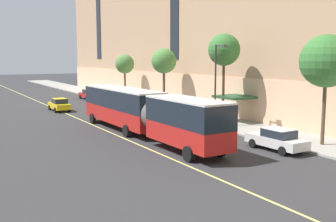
% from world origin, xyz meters
% --- Properties ---
extents(ground_plane, '(260.00, 260.00, 0.00)m').
position_xyz_m(ground_plane, '(0.00, 0.00, 0.00)').
color(ground_plane, '#303033').
extents(sidewalk, '(5.46, 160.00, 0.15)m').
position_xyz_m(sidewalk, '(9.53, 3.00, 0.07)').
color(sidewalk, '#9E9B93').
rests_on(sidewalk, ground).
extents(city_bus, '(3.05, 20.48, 3.71)m').
position_xyz_m(city_bus, '(-0.29, -1.83, 2.14)').
color(city_bus, red).
rests_on(city_bus, ground).
extents(parked_car_red_0, '(2.09, 4.73, 1.56)m').
position_xyz_m(parked_car_red_0, '(5.58, 18.92, 0.78)').
color(parked_car_red_0, '#B21E19').
rests_on(parked_car_red_0, ground).
extents(parked_car_white_1, '(1.98, 4.57, 1.56)m').
position_xyz_m(parked_car_white_1, '(5.57, -10.98, 0.78)').
color(parked_car_white_1, silver).
rests_on(parked_car_white_1, ground).
extents(parked_car_red_2, '(2.08, 4.39, 1.56)m').
position_xyz_m(parked_car_red_2, '(5.54, 28.38, 0.78)').
color(parked_car_red_2, '#B21E19').
rests_on(parked_car_red_2, ground).
extents(parked_car_black_3, '(1.95, 4.25, 1.56)m').
position_xyz_m(parked_car_black_3, '(5.45, 12.12, 0.78)').
color(parked_car_black_3, black).
rests_on(parked_car_black_3, ground).
extents(parked_car_red_5, '(2.04, 4.80, 1.56)m').
position_xyz_m(parked_car_red_5, '(5.73, -1.76, 0.78)').
color(parked_car_red_5, '#B21E19').
rests_on(parked_car_red_5, ground).
extents(parked_car_white_7, '(1.94, 4.40, 1.56)m').
position_xyz_m(parked_car_white_7, '(5.73, 5.94, 0.78)').
color(parked_car_white_7, silver).
rests_on(parked_car_white_7, ground).
extents(taxi_cab, '(1.92, 4.30, 1.56)m').
position_xyz_m(taxi_cab, '(-2.06, 17.17, 0.78)').
color(taxi_cab, yellow).
rests_on(taxi_cab, ground).
extents(street_tree_near_corner, '(3.79, 3.79, 7.95)m').
position_xyz_m(street_tree_near_corner, '(9.35, -11.79, 6.18)').
color(street_tree_near_corner, brown).
rests_on(street_tree_near_corner, sidewalk).
extents(street_tree_mid_block, '(3.10, 3.10, 8.60)m').
position_xyz_m(street_tree_mid_block, '(9.35, -0.15, 7.14)').
color(street_tree_mid_block, brown).
rests_on(street_tree_mid_block, sidewalk).
extents(street_tree_far_uptown, '(3.05, 3.05, 7.42)m').
position_xyz_m(street_tree_far_uptown, '(9.35, 11.49, 5.99)').
color(street_tree_far_uptown, brown).
rests_on(street_tree_far_uptown, sidewalk).
extents(street_tree_far_downtown, '(2.82, 2.82, 6.77)m').
position_xyz_m(street_tree_far_downtown, '(9.35, 23.13, 5.47)').
color(street_tree_far_downtown, brown).
rests_on(street_tree_far_downtown, sidewalk).
extents(street_lamp, '(0.36, 1.48, 7.47)m').
position_xyz_m(street_lamp, '(7.40, -1.66, 4.68)').
color(street_lamp, '#2D2D30').
rests_on(street_lamp, sidewalk).
extents(fire_hydrant, '(0.42, 0.24, 0.72)m').
position_xyz_m(fire_hydrant, '(7.30, 17.60, 0.49)').
color(fire_hydrant, red).
rests_on(fire_hydrant, sidewalk).
extents(lane_centerline, '(0.16, 140.00, 0.01)m').
position_xyz_m(lane_centerline, '(-1.99, 3.00, 0.00)').
color(lane_centerline, '#E0D66B').
rests_on(lane_centerline, ground).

